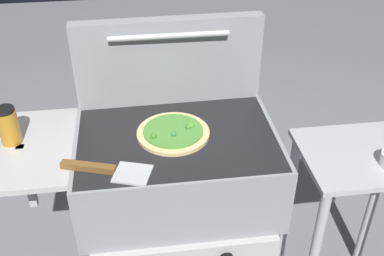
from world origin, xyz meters
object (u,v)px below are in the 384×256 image
sauce_jar (8,126)px  pizza_veggie (174,133)px  grill (173,171)px  prep_table (353,199)px  spatula (106,170)px

sauce_jar → pizza_veggie: bearing=-3.8°
grill → prep_table: bearing=0.4°
grill → spatula: (-0.20, -0.15, 0.15)m
grill → spatula: size_ratio=3.62×
spatula → sauce_jar: bearing=147.4°
pizza_veggie → prep_table: bearing=0.4°
pizza_veggie → spatula: pizza_veggie is taller
pizza_veggie → prep_table: size_ratio=0.30×
pizza_veggie → sauce_jar: size_ratio=1.88×
pizza_veggie → sauce_jar: bearing=176.2°
prep_table → spatula: bearing=-169.9°
spatula → pizza_veggie: bearing=36.5°
spatula → grill: bearing=37.1°
pizza_veggie → spatula: size_ratio=0.87×
grill → pizza_veggie: pizza_veggie is taller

